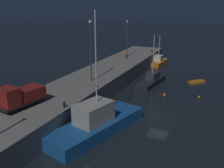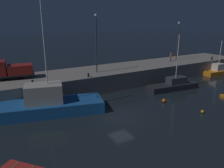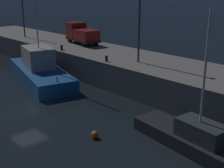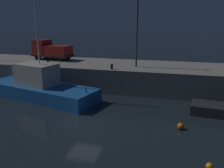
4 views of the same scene
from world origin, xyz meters
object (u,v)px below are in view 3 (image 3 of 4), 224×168
object	(u,v)px
mooring_buoy_mid	(95,135)
bollard_central	(62,48)
lamp_post_east	(140,9)
lamp_post_west	(22,1)
fishing_boat_blue	(40,70)
bollard_west	(106,59)
fishing_trawler_red	(193,139)
utility_truck	(82,34)

from	to	relation	value
mooring_buoy_mid	bollard_central	size ratio (longest dim) A/B	0.84
lamp_post_east	lamp_post_west	bearing A→B (deg)	-179.01
lamp_post_west	bollard_central	distance (m)	13.48
fishing_boat_blue	lamp_post_east	bearing A→B (deg)	31.29
lamp_post_west	lamp_post_east	xyz separation A→B (m)	(22.72, 0.39, -0.05)
mooring_buoy_mid	bollard_west	size ratio (longest dim) A/B	0.93
mooring_buoy_mid	lamp_post_east	bearing A→B (deg)	117.41
mooring_buoy_mid	bollard_central	world-z (taller)	bollard_central
mooring_buoy_mid	lamp_post_east	xyz separation A→B (m)	(-5.20, 10.04, 7.68)
mooring_buoy_mid	lamp_post_east	size ratio (longest dim) A/B	0.06
fishing_trawler_red	lamp_post_west	size ratio (longest dim) A/B	0.98
lamp_post_east	utility_truck	xyz separation A→B (m)	(-12.22, 2.36, -3.84)
lamp_post_west	lamp_post_east	size ratio (longest dim) A/B	1.01
bollard_west	bollard_central	distance (m)	7.87
fishing_boat_blue	bollard_west	world-z (taller)	fishing_boat_blue
mooring_buoy_mid	bollard_west	distance (m)	11.36
fishing_boat_blue	bollard_west	bearing A→B (deg)	27.42
fishing_trawler_red	lamp_post_east	distance (m)	14.31
lamp_post_east	fishing_trawler_red	bearing A→B (deg)	-31.02
bollard_west	bollard_central	bearing A→B (deg)	-179.59
fishing_trawler_red	bollard_west	xyz separation A→B (m)	(-13.00, 4.28, 2.36)
fishing_boat_blue	utility_truck	distance (m)	9.03
fishing_trawler_red	fishing_boat_blue	xyz separation A→B (m)	(-20.00, 0.65, 0.49)
lamp_post_west	bollard_central	size ratio (longest dim) A/B	14.32
bollard_central	bollard_west	bearing A→B (deg)	0.41
fishing_boat_blue	bollard_west	size ratio (longest dim) A/B	23.68
fishing_trawler_red	bollard_central	distance (m)	21.43
utility_truck	bollard_central	size ratio (longest dim) A/B	9.40
lamp_post_east	mooring_buoy_mid	bearing A→B (deg)	-62.59
utility_truck	lamp_post_east	bearing A→B (deg)	-10.91
fishing_trawler_red	lamp_post_east	size ratio (longest dim) A/B	0.99
lamp_post_east	bollard_central	size ratio (longest dim) A/B	14.18
fishing_trawler_red	bollard_west	world-z (taller)	fishing_trawler_red
fishing_trawler_red	lamp_post_west	xyz separation A→B (m)	(-33.31, 5.98, 7.27)
lamp_post_east	bollard_west	bearing A→B (deg)	-139.11
lamp_post_west	utility_truck	xyz separation A→B (m)	(10.50, 2.75, -3.88)
bollard_west	utility_truck	bearing A→B (deg)	155.62
fishing_boat_blue	lamp_post_east	xyz separation A→B (m)	(9.41, 5.72, 6.74)
fishing_boat_blue	bollard_central	size ratio (longest dim) A/B	21.39
mooring_buoy_mid	bollard_west	world-z (taller)	bollard_west
lamp_post_east	bollard_west	distance (m)	5.82
mooring_buoy_mid	lamp_post_west	xyz separation A→B (m)	(-27.93, 9.65, 7.73)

